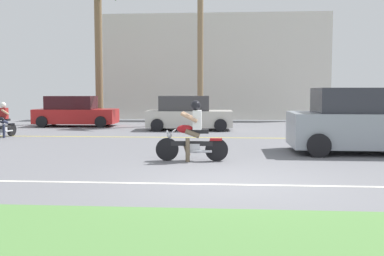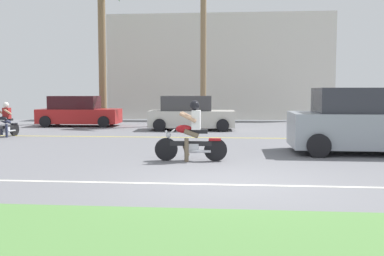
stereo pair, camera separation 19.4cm
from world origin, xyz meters
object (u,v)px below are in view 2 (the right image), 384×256
Objects in this scene: parked_car_1 at (190,114)px; motorcyclist_distant at (5,122)px; motorcyclist at (191,135)px; suv_nearby at (370,121)px; parked_car_0 at (78,112)px.

parked_car_1 reaches higher than motorcyclist_distant.
motorcyclist is 9.06m from parked_car_1.
suv_nearby is 1.12× the size of parked_car_0.
motorcyclist_distant is at bearing 146.01° from motorcyclist.
parked_car_0 is at bearing 122.22° from motorcyclist.
motorcyclist reaches higher than motorcyclist_distant.
parked_car_1 is (-0.88, 9.02, 0.07)m from motorcyclist.
parked_car_0 is 5.62m from motorcyclist_distant.
motorcyclist_distant is (-6.78, -3.85, -0.15)m from parked_car_1.
parked_car_1 is at bearing -16.02° from parked_car_0.
suv_nearby is 13.03m from motorcyclist_distant.
motorcyclist_distant is at bearing 165.44° from suv_nearby.
parked_car_0 is at bearing 80.64° from motorcyclist_distant.
suv_nearby is 2.85× the size of motorcyclist_distant.
suv_nearby is (4.94, 1.89, 0.26)m from motorcyclist.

